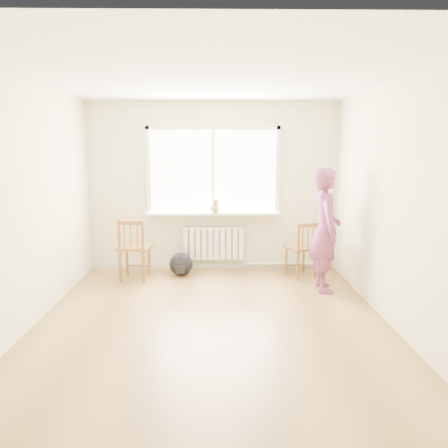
{
  "coord_description": "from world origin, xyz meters",
  "views": [
    {
      "loc": [
        0.06,
        -4.79,
        1.95
      ],
      "look_at": [
        0.16,
        1.2,
        0.92
      ],
      "focal_mm": 35.0,
      "sensor_mm": 36.0,
      "label": 1
    }
  ],
  "objects_px": {
    "chair_left": "(134,250)",
    "person": "(325,230)",
    "backpack": "(181,264)",
    "chair_right": "(303,249)",
    "cat": "(215,206)"
  },
  "relations": [
    {
      "from": "cat",
      "to": "backpack",
      "type": "xyz_separation_m",
      "value": [
        -0.53,
        -0.25,
        -0.88
      ]
    },
    {
      "from": "person",
      "to": "cat",
      "type": "xyz_separation_m",
      "value": [
        -1.52,
        0.97,
        0.21
      ]
    },
    {
      "from": "chair_left",
      "to": "person",
      "type": "relative_size",
      "value": 0.55
    },
    {
      "from": "chair_left",
      "to": "person",
      "type": "distance_m",
      "value": 2.81
    },
    {
      "from": "backpack",
      "to": "chair_right",
      "type": "bearing_deg",
      "value": -3.38
    },
    {
      "from": "chair_left",
      "to": "backpack",
      "type": "bearing_deg",
      "value": -156.57
    },
    {
      "from": "chair_left",
      "to": "cat",
      "type": "distance_m",
      "value": 1.43
    },
    {
      "from": "cat",
      "to": "backpack",
      "type": "bearing_deg",
      "value": -158.65
    },
    {
      "from": "person",
      "to": "backpack",
      "type": "xyz_separation_m",
      "value": [
        -2.05,
        0.72,
        -0.67
      ]
    },
    {
      "from": "chair_right",
      "to": "backpack",
      "type": "relative_size",
      "value": 2.37
    },
    {
      "from": "chair_left",
      "to": "backpack",
      "type": "height_order",
      "value": "chair_left"
    },
    {
      "from": "chair_left",
      "to": "backpack",
      "type": "relative_size",
      "value": 2.56
    },
    {
      "from": "chair_left",
      "to": "chair_right",
      "type": "distance_m",
      "value": 2.56
    },
    {
      "from": "person",
      "to": "backpack",
      "type": "relative_size",
      "value": 4.69
    },
    {
      "from": "cat",
      "to": "person",
      "type": "bearing_deg",
      "value": -36.03
    }
  ]
}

